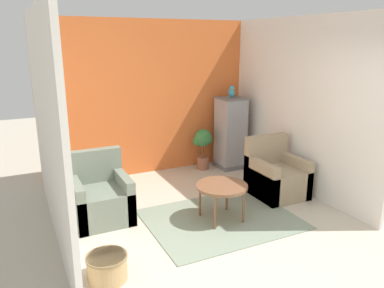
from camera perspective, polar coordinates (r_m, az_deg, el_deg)
name	(u,v)px	position (r m, az deg, el deg)	size (l,w,h in m)	color
ground_plane	(261,267)	(4.38, 10.44, -17.96)	(20.00, 20.00, 0.00)	beige
wall_back_accent	(150,99)	(6.87, -6.47, 6.90)	(3.89, 0.06, 2.77)	orange
wall_left	(47,129)	(4.77, -21.21, 2.15)	(0.06, 3.48, 2.77)	silver
wall_right	(298,106)	(6.31, 15.91, 5.66)	(0.06, 3.48, 2.77)	silver
area_rug	(221,219)	(5.32, 4.44, -11.32)	(2.00, 1.58, 0.01)	gray
coffee_table	(222,188)	(5.13, 4.54, -6.72)	(0.71, 0.71, 0.51)	brown
armchair_left	(101,198)	(5.35, -13.75, -8.05)	(0.76, 0.79, 0.93)	slate
armchair_right	(276,177)	(6.13, 12.66, -4.93)	(0.76, 0.79, 0.93)	#9E896B
birdcage	(230,133)	(7.24, 5.88, 1.65)	(0.51, 0.51, 1.37)	slate
parrot	(232,92)	(7.10, 6.04, 7.87)	(0.11, 0.19, 0.23)	teal
potted_plant	(203,143)	(7.12, 1.66, 0.11)	(0.37, 0.33, 0.79)	brown
wicker_basket	(107,267)	(4.15, -12.81, -17.74)	(0.43, 0.43, 0.28)	tan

